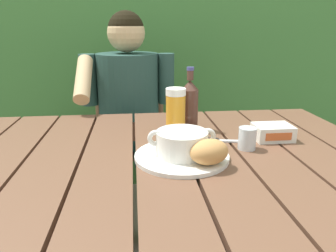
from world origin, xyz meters
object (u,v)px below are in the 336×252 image
(chair_near_diner, at_px, (131,140))
(serving_plate, at_px, (182,156))
(beer_bottle, at_px, (190,104))
(beer_glass, at_px, (176,112))
(butter_tub, at_px, (273,132))
(bread_roll, at_px, (209,152))
(water_glass_small, at_px, (247,138))
(soup_bowl, at_px, (182,142))
(person_eating, at_px, (128,109))
(table_knife, at_px, (218,140))

(chair_near_diner, xyz_separation_m, serving_plate, (0.17, -0.96, 0.29))
(chair_near_diner, height_order, beer_bottle, beer_bottle)
(beer_glass, bearing_deg, beer_bottle, 44.64)
(butter_tub, bearing_deg, beer_glass, 165.36)
(bread_roll, relative_size, beer_bottle, 0.55)
(serving_plate, distance_m, beer_glass, 0.23)
(bread_roll, distance_m, water_glass_small, 0.20)
(serving_plate, bearing_deg, butter_tub, 21.07)
(soup_bowl, distance_m, butter_tub, 0.36)
(serving_plate, bearing_deg, person_eating, 102.41)
(chair_near_diner, relative_size, bread_roll, 6.98)
(bread_roll, bearing_deg, person_eating, 105.49)
(bread_roll, relative_size, beer_glass, 0.76)
(serving_plate, bearing_deg, chair_near_diner, 99.72)
(beer_bottle, bearing_deg, butter_tub, -28.63)
(soup_bowl, bearing_deg, serving_plate, -63.43)
(bread_roll, distance_m, beer_bottle, 0.35)
(water_glass_small, bearing_deg, serving_plate, -166.52)
(soup_bowl, height_order, bread_roll, soup_bowl)
(person_eating, height_order, bread_roll, person_eating)
(chair_near_diner, height_order, serving_plate, chair_near_diner)
(beer_bottle, height_order, butter_tub, beer_bottle)
(person_eating, relative_size, butter_tub, 9.34)
(person_eating, height_order, beer_glass, person_eating)
(bread_roll, bearing_deg, beer_glass, 100.64)
(person_eating, xyz_separation_m, serving_plate, (0.17, -0.76, 0.04))
(butter_tub, bearing_deg, chair_near_diner, 121.09)
(chair_near_diner, distance_m, bread_roll, 1.11)
(person_eating, bearing_deg, butter_tub, -51.39)
(person_eating, bearing_deg, table_knife, -63.86)
(bread_roll, height_order, beer_bottle, beer_bottle)
(bread_roll, xyz_separation_m, beer_bottle, (0.01, 0.35, 0.05))
(table_knife, bearing_deg, soup_bowl, -138.40)
(soup_bowl, relative_size, beer_glass, 1.19)
(table_knife, bearing_deg, beer_bottle, 116.37)
(water_glass_small, xyz_separation_m, table_knife, (-0.07, 0.08, -0.03))
(beer_bottle, distance_m, water_glass_small, 0.28)
(chair_near_diner, relative_size, beer_glass, 5.33)
(person_eating, distance_m, serving_plate, 0.78)
(soup_bowl, bearing_deg, water_glass_small, 13.48)
(butter_tub, bearing_deg, serving_plate, -158.93)
(chair_near_diner, height_order, beer_glass, beer_glass)
(serving_plate, xyz_separation_m, water_glass_small, (0.22, 0.05, 0.03))
(beer_glass, distance_m, beer_bottle, 0.09)
(table_knife, bearing_deg, person_eating, 116.14)
(chair_near_diner, height_order, butter_tub, chair_near_diner)
(water_glass_small, xyz_separation_m, butter_tub, (0.12, 0.08, -0.01))
(water_glass_small, bearing_deg, chair_near_diner, 112.80)
(chair_near_diner, xyz_separation_m, butter_tub, (0.50, -0.83, 0.31))
(table_knife, bearing_deg, bread_roll, -111.45)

